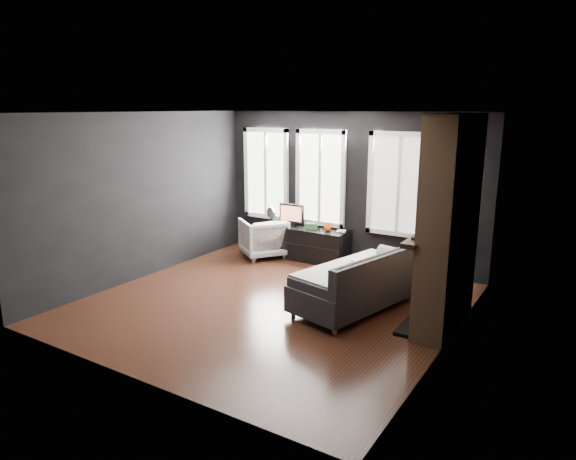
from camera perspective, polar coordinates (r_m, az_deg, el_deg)
The scene contains 18 objects.
floor at distance 7.50m, azimuth -1.88°, elevation -8.19°, with size 5.00×5.00×0.00m, color black.
ceiling at distance 6.97m, azimuth -2.06°, elevation 12.92°, with size 5.00×5.00×0.00m, color white.
wall_back at distance 9.26m, azimuth 6.72°, elevation 4.59°, with size 5.00×0.02×2.70m, color black.
wall_left at distance 8.73m, azimuth -15.74°, elevation 3.64°, with size 0.02×5.00×2.70m, color black.
wall_right at distance 6.11m, azimuth 17.89°, elevation -0.61°, with size 0.02×5.00×2.70m, color black.
windows at distance 9.32m, azimuth 4.25°, elevation 11.07°, with size 4.00×0.16×1.76m, color white, non-canonical shape.
fireplace at distance 6.72m, azimuth 17.53°, elevation 0.67°, with size 0.70×1.62×2.70m, color #93724C, non-canonical shape.
sofa at distance 7.29m, azimuth 7.69°, elevation -5.37°, with size 1.00×1.99×0.86m, color black, non-canonical shape.
stripe_pillow at distance 7.41m, azimuth 10.96°, elevation -3.65°, with size 0.08×0.34×0.34m, color gray.
armchair at distance 9.70m, azimuth -2.74°, elevation -0.63°, with size 0.78×0.73×0.81m, color silver.
media_console at distance 9.59m, azimuth 1.78°, elevation -1.43°, with size 1.74×0.54×0.60m, color black, non-canonical shape.
monitor at distance 9.61m, azimuth 0.41°, elevation 1.87°, with size 0.52×0.11×0.47m, color black, non-canonical shape.
desk_fan at distance 9.87m, azimuth -1.89°, elevation 1.72°, with size 0.22×0.22×0.32m, color gray, non-canonical shape.
mug at distance 9.23m, azimuth 4.43°, elevation 0.29°, with size 0.14×0.11×0.14m, color #E65204.
book at distance 9.23m, azimuth 5.48°, elevation 0.49°, with size 0.15×0.02×0.21m, color tan.
storage_box at distance 9.39m, azimuth 2.56°, elevation 0.46°, with size 0.20×0.13×0.11m, color #337540.
mantel_vase at distance 7.22m, azimuth 16.51°, elevation 1.34°, with size 0.18×0.18×0.18m, color gold.
mantel_clock at distance 6.30m, azimuth 13.98°, elevation -0.90°, with size 0.11×0.11×0.04m, color black.
Camera 1 is at (3.89, -5.78, 2.77)m, focal length 32.00 mm.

